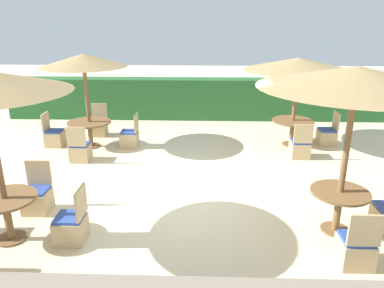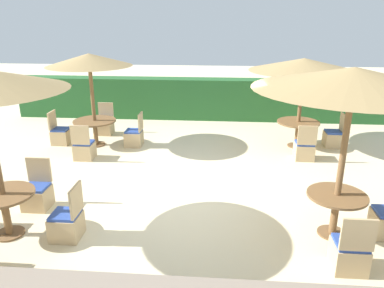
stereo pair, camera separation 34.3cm
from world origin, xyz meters
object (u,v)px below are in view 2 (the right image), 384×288
(round_table_back_right, at_px, (298,126))
(patio_chair_back_left_north, at_px, (105,126))
(patio_chair_back_right_east, at_px, (334,138))
(patio_chair_front_right_south, at_px, (349,254))
(patio_chair_front_left_east, at_px, (67,223))
(patio_chair_back_left_east, at_px, (134,137))
(parasol_front_right, at_px, (354,79))
(round_table_back_left, at_px, (95,125))
(patio_chair_back_right_south, at_px, (304,149))
(round_table_front_right, at_px, (336,204))
(patio_chair_back_left_south, at_px, (84,149))
(parasol_back_right, at_px, (304,65))
(parasol_back_left, at_px, (89,60))
(patio_chair_front_left_north, at_px, (37,195))
(patio_chair_back_left_west, at_px, (61,135))
(round_table_front_left, at_px, (4,203))

(round_table_back_right, distance_m, patio_chair_back_left_north, 5.64)
(patio_chair_back_right_east, distance_m, patio_chair_front_right_south, 5.50)
(patio_chair_front_left_east, bearing_deg, patio_chair_back_left_east, -0.83)
(parasol_front_right, relative_size, round_table_back_left, 2.54)
(patio_chair_back_right_south, height_order, round_table_front_right, patio_chair_back_right_south)
(patio_chair_front_right_south, relative_size, patio_chair_back_left_south, 1.00)
(parasol_back_right, xyz_separation_m, patio_chair_back_right_south, (0.00, -0.98, -1.96))
(round_table_back_left, bearing_deg, round_table_front_right, -37.18)
(parasol_front_right, height_order, patio_chair_front_left_east, parasol_front_right)
(patio_chair_front_right_south, bearing_deg, patio_chair_back_left_east, 130.23)
(patio_chair_back_left_east, bearing_deg, parasol_back_left, 91.78)
(patio_chair_back_right_south, height_order, patio_chair_front_right_south, same)
(parasol_back_left, height_order, round_table_back_left, parasol_back_left)
(patio_chair_front_right_south, height_order, patio_chair_front_left_east, same)
(round_table_front_right, distance_m, patio_chair_back_left_east, 5.92)
(parasol_back_right, height_order, patio_chair_front_left_east, parasol_back_right)
(patio_chair_front_left_east, bearing_deg, patio_chair_front_left_north, 45.67)
(patio_chair_front_right_south, bearing_deg, patio_chair_back_left_north, 131.86)
(patio_chair_front_left_east, bearing_deg, patio_chair_back_left_west, 24.18)
(round_table_front_left, bearing_deg, patio_chair_back_left_west, 102.69)
(patio_chair_back_right_south, relative_size, patio_chair_back_left_west, 1.00)
(patio_chair_back_left_east, bearing_deg, round_table_back_left, 91.78)
(round_table_back_left, relative_size, patio_chair_back_left_north, 1.24)
(round_table_front_left, bearing_deg, round_table_back_right, 41.14)
(patio_chair_front_right_south, bearing_deg, patio_chair_back_right_east, 77.10)
(round_table_back_left, distance_m, patio_chair_back_left_west, 1.07)
(patio_chair_back_left_north, bearing_deg, patio_chair_back_left_east, 139.00)
(parasol_front_right, relative_size, parasol_back_left, 1.18)
(round_table_back_right, bearing_deg, patio_chair_back_right_south, -89.96)
(round_table_front_right, bearing_deg, patio_chair_back_right_south, 86.68)
(round_table_back_left, bearing_deg, patio_chair_back_right_east, 3.41)
(patio_chair_back_left_north, bearing_deg, round_table_back_right, 173.08)
(patio_chair_back_right_south, distance_m, patio_chair_front_right_south, 4.34)
(round_table_back_left, xyz_separation_m, patio_chair_back_left_east, (1.08, 0.03, -0.32))
(patio_chair_front_right_south, xyz_separation_m, patio_chair_back_left_north, (-5.37, 5.99, 0.00))
(round_table_back_left, distance_m, round_table_front_left, 4.50)
(parasol_back_left, distance_m, patio_chair_front_left_east, 5.06)
(patio_chair_back_right_east, xyz_separation_m, patio_chair_front_left_north, (-6.49, -3.96, 0.00))
(patio_chair_back_right_south, distance_m, patio_chair_back_left_east, 4.51)
(parasol_back_left, bearing_deg, round_table_back_left, 180.00)
(round_table_back_right, relative_size, patio_chair_back_left_east, 1.22)
(patio_chair_back_right_east, xyz_separation_m, round_table_back_left, (-6.54, -0.39, 0.32))
(patio_chair_front_right_south, bearing_deg, patio_chair_back_left_west, 141.74)
(patio_chair_back_left_south, height_order, round_table_front_left, patio_chair_back_left_south)
(patio_chair_front_left_north, bearing_deg, parasol_back_right, -144.58)
(round_table_front_left, distance_m, patio_chair_front_left_north, 0.99)
(patio_chair_front_left_north, bearing_deg, round_table_front_right, 174.73)
(patio_chair_front_right_south, bearing_deg, parasol_back_left, 136.90)
(parasol_back_right, height_order, round_table_back_right, parasol_back_right)
(parasol_back_left, distance_m, patio_chair_back_left_north, 2.30)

